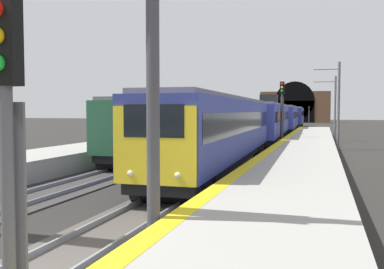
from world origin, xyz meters
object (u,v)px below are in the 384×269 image
(train_main_approaching, at_px, (279,119))
(catenary_mast_far, at_px, (335,107))
(railway_signal_near, at_px, (7,151))
(catenary_mast_near, at_px, (338,105))
(railway_signal_mid, at_px, (282,109))
(railway_signal_far, at_px, (309,113))
(train_adjacent_platform, at_px, (234,119))

(train_main_approaching, relative_size, catenary_mast_far, 11.95)
(railway_signal_near, height_order, catenary_mast_near, catenary_mast_near)
(train_main_approaching, bearing_deg, railway_signal_mid, 5.01)
(train_main_approaching, height_order, railway_signal_near, train_main_approaching)
(railway_signal_mid, bearing_deg, railway_signal_far, -180.00)
(train_adjacent_platform, height_order, railway_signal_near, train_adjacent_platform)
(railway_signal_mid, distance_m, catenary_mast_near, 4.63)
(catenary_mast_far, bearing_deg, railway_signal_near, 174.18)
(railway_signal_far, relative_size, catenary_mast_near, 0.61)
(railway_signal_near, distance_m, railway_signal_mid, 33.89)
(train_main_approaching, relative_size, train_adjacent_platform, 1.36)
(train_main_approaching, bearing_deg, train_adjacent_platform, -51.96)
(train_adjacent_platform, relative_size, catenary_mast_near, 8.41)
(train_main_approaching, xyz_separation_m, railway_signal_near, (-50.54, -1.89, 0.52))
(railway_signal_near, bearing_deg, catenary_mast_far, 174.18)
(railway_signal_mid, bearing_deg, catenary_mast_far, 157.93)
(train_adjacent_platform, bearing_deg, railway_signal_far, -6.01)
(train_adjacent_platform, distance_m, catenary_mast_far, 11.58)
(train_adjacent_platform, relative_size, railway_signal_far, 13.89)
(train_adjacent_platform, distance_m, catenary_mast_near, 17.06)
(railway_signal_far, bearing_deg, railway_signal_mid, 0.00)
(railway_signal_near, relative_size, catenary_mast_far, 0.65)
(train_main_approaching, xyz_separation_m, railway_signal_mid, (-16.66, -1.89, 1.18))
(railway_signal_near, height_order, railway_signal_mid, railway_signal_mid)
(railway_signal_mid, distance_m, catenary_mast_far, 12.28)
(railway_signal_far, xyz_separation_m, catenary_mast_far, (-60.04, -4.61, 1.01))
(train_adjacent_platform, distance_m, railway_signal_mid, 14.37)
(train_adjacent_platform, xyz_separation_m, catenary_mast_near, (-12.56, -11.44, 1.50))
(train_adjacent_platform, xyz_separation_m, railway_signal_far, (58.81, -6.82, 0.36))
(train_adjacent_platform, xyz_separation_m, railway_signal_mid, (-12.60, -6.82, 1.20))
(railway_signal_near, distance_m, catenary_mast_far, 45.50)
(train_main_approaching, xyz_separation_m, railway_signal_far, (54.75, -1.89, 0.35))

